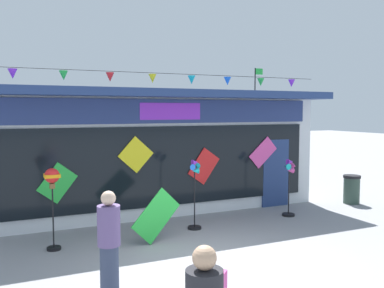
{
  "coord_description": "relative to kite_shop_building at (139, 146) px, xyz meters",
  "views": [
    {
      "loc": [
        -3.47,
        -6.78,
        2.85
      ],
      "look_at": [
        1.07,
        3.17,
        1.98
      ],
      "focal_mm": 38.9,
      "sensor_mm": 36.0,
      "label": 1
    }
  ],
  "objects": [
    {
      "name": "ground_plane",
      "position": [
        -0.53,
        -6.11,
        -1.72
      ],
      "size": [
        80.0,
        80.0,
        0.0
      ],
      "primitive_type": "plane",
      "color": "gray"
    },
    {
      "name": "kite_shop_building",
      "position": [
        0.0,
        0.0,
        0.0
      ],
      "size": [
        9.76,
        6.24,
        4.74
      ],
      "color": "silver",
      "rests_on": "ground_plane"
    },
    {
      "name": "wind_spinner_far_left",
      "position": [
        -3.13,
        -4.12,
        -0.39
      ],
      "size": [
        0.31,
        0.31,
        1.69
      ],
      "color": "black",
      "rests_on": "ground_plane"
    },
    {
      "name": "wind_spinner_left",
      "position": [
        0.15,
        -3.97,
        -0.7
      ],
      "size": [
        0.35,
        0.33,
        1.7
      ],
      "color": "black",
      "rests_on": "ground_plane"
    },
    {
      "name": "wind_spinner_center_left",
      "position": [
        3.0,
        -3.89,
        -0.72
      ],
      "size": [
        0.39,
        0.34,
        1.56
      ],
      "color": "black",
      "rests_on": "ground_plane"
    },
    {
      "name": "person_near_camera",
      "position": [
        -2.62,
        -6.9,
        -0.86
      ],
      "size": [
        0.34,
        0.34,
        1.68
      ],
      "rotation": [
        0.0,
        0.0,
        1.18
      ],
      "color": "#333D56",
      "rests_on": "ground_plane"
    },
    {
      "name": "trash_bin",
      "position": [
        5.72,
        -3.42,
        -1.27
      ],
      "size": [
        0.52,
        0.52,
        0.87
      ],
      "color": "#2D4238",
      "rests_on": "ground_plane"
    },
    {
      "name": "display_kite_on_ground",
      "position": [
        -1.05,
        -4.55,
        -1.13
      ],
      "size": [
        1.18,
        0.21,
        1.18
      ],
      "primitive_type": "cube",
      "rotation": [
        -0.17,
        0.79,
        0.0
      ],
      "color": "green",
      "rests_on": "ground_plane"
    }
  ]
}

